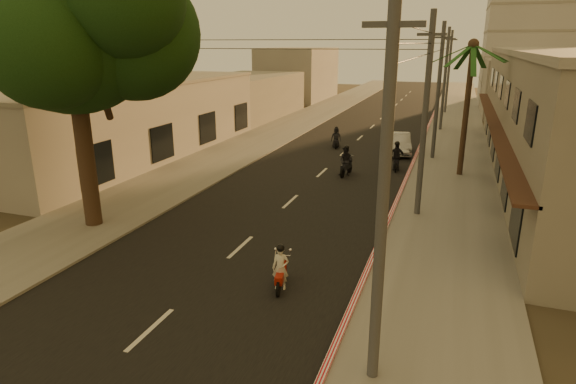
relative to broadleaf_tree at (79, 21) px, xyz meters
name	(u,v)px	position (x,y,z in m)	size (l,w,h in m)	color
ground	(217,269)	(6.61, -2.14, -8.48)	(160.00, 160.00, 0.00)	#383023
road	(344,153)	(6.61, 17.86, -8.47)	(10.00, 140.00, 0.02)	black
sidewalk_right	(452,160)	(14.11, 17.86, -8.42)	(5.00, 140.00, 0.12)	slate
sidewalk_left	(250,145)	(-0.89, 17.86, -8.42)	(5.00, 140.00, 0.12)	slate
curb_stripe	(408,174)	(11.71, 12.86, -8.38)	(0.20, 60.00, 0.20)	red
shophouse_row	(575,115)	(20.57, 15.86, -4.83)	(8.80, 34.20, 7.30)	gray
left_building	(128,119)	(-7.37, 11.86, -5.88)	(8.20, 24.20, 5.20)	gray
broadleaf_tree	(79,21)	(0.00, 0.00, 0.00)	(9.60, 8.70, 12.10)	black
palm_tree	(473,52)	(14.61, 13.86, -1.33)	(5.00, 5.00, 8.20)	black
utility_poles	(441,61)	(12.81, 17.86, -1.94)	(1.20, 48.26, 9.00)	#38383A
filler_right	(523,88)	(20.61, 42.86, -5.48)	(8.00, 14.00, 6.00)	gray
filler_left_near	(246,96)	(-7.39, 31.86, -6.28)	(8.00, 14.00, 4.40)	gray
filler_left_far	(298,74)	(-7.39, 49.86, -4.98)	(8.00, 14.00, 7.00)	gray
scooter_red	(281,269)	(9.24, -2.72, -7.78)	(0.74, 1.59, 1.57)	black
scooter_mid_a	(346,162)	(8.14, 11.68, -7.62)	(1.02, 1.92, 1.89)	black
scooter_mid_b	(396,157)	(10.81, 14.02, -7.64)	(1.13, 1.89, 1.86)	black
scooter_far_a	(336,138)	(5.65, 19.33, -7.73)	(0.99, 1.65, 1.65)	black
parked_car	(399,143)	(10.38, 18.99, -7.75)	(2.30, 4.61, 1.45)	#9A9CA1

